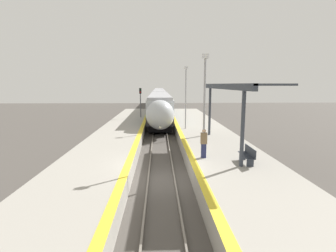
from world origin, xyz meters
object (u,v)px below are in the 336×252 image
lamppost_mid (186,94)px  lamppost_near (204,100)px  person_waiting (204,143)px  railway_signal (141,103)px  platform_bench (248,155)px  train (159,98)px

lamppost_mid → lamppost_near: bearing=-90.0°
person_waiting → railway_signal: bearing=104.5°
platform_bench → lamppost_mid: bearing=101.1°
lamppost_mid → railway_signal: bearing=118.9°
train → person_waiting: size_ratio=39.49×
railway_signal → lamppost_mid: size_ratio=0.80×
lamppost_near → railway_signal: bearing=104.4°
person_waiting → lamppost_near: lamppost_near is taller
train → lamppost_mid: size_ratio=11.42×
train → lamppost_near: 42.53m
person_waiting → lamppost_near: (-0.02, -0.02, 2.45)m
train → person_waiting: train is taller
railway_signal → lamppost_mid: lamppost_mid is taller
person_waiting → railway_signal: 19.72m
platform_bench → lamppost_mid: (-2.23, 11.35, 2.85)m
lamppost_mid → train: bearing=94.3°
train → lamppost_mid: 32.34m
railway_signal → lamppost_near: bearing=-75.6°
lamppost_near → lamppost_mid: (0.00, 10.23, 0.00)m
person_waiting → railway_signal: (-4.92, 19.07, 1.01)m
platform_bench → lamppost_near: bearing=153.2°
railway_signal → lamppost_near: 19.76m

